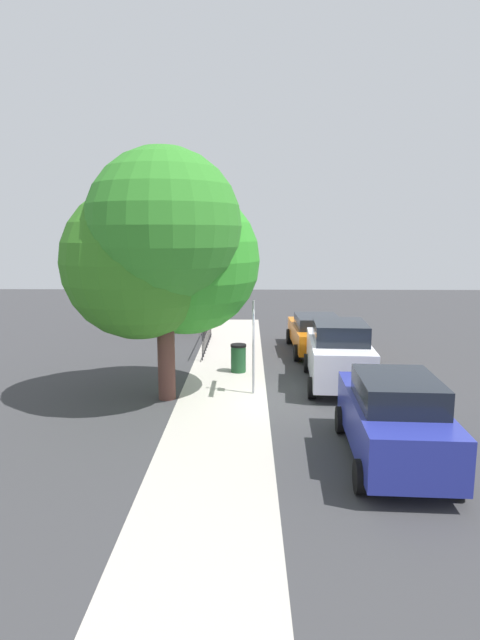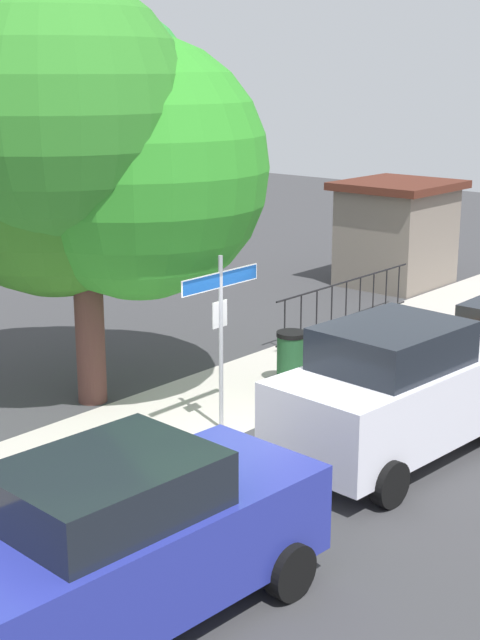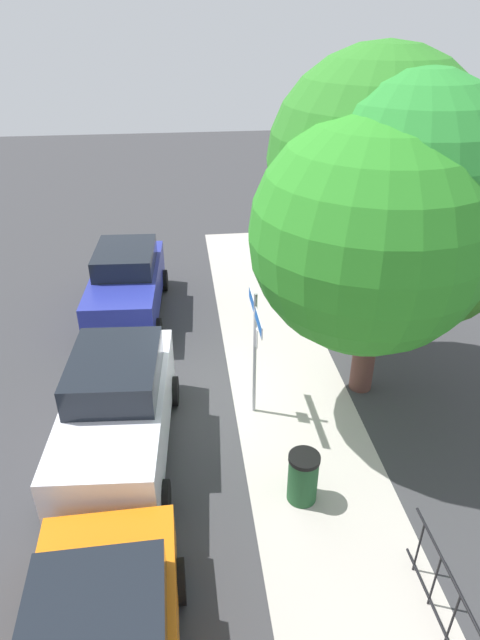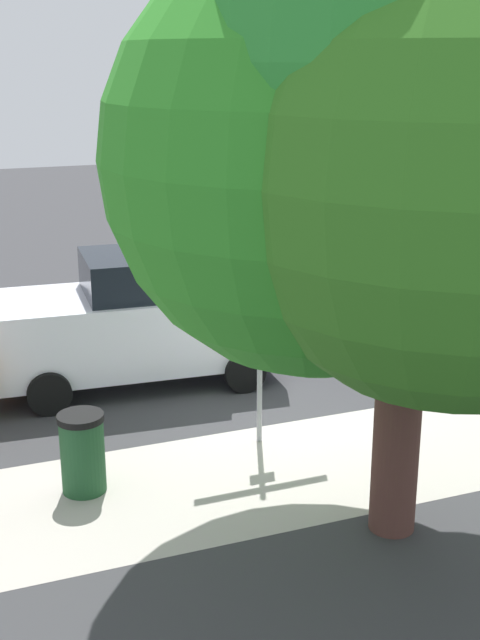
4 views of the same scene
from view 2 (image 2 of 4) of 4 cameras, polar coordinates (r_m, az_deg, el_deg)
name	(u,v)px [view 2 (image 2 of 4)]	position (r m, az deg, el deg)	size (l,w,h in m)	color
ground_plane	(220,443)	(14.28, -1.27, -7.65)	(60.00, 60.00, 0.00)	#38383A
sidewalk_strip	(241,391)	(16.48, 0.06, -4.44)	(24.00, 2.60, 0.00)	#B4ACA2
street_sign	(221,309)	(14.24, -1.21, 0.69)	(1.71, 0.07, 2.82)	#9EA0A5
shade_tree	(86,144)	(15.41, -9.49, 10.67)	(5.51, 5.55, 7.04)	brown
car_blue	(127,540)	(9.65, -7.00, -13.38)	(4.41, 2.17, 1.89)	#273096
car_white	(399,390)	(13.68, 9.82, -4.32)	(4.43, 2.24, 2.07)	white
iron_fence	(346,303)	(20.48, 6.58, 1.05)	(4.93, 0.04, 1.07)	black
utility_shed	(397,232)	(24.78, 9.66, 5.39)	(2.95, 2.67, 2.73)	slate
trash_bin	(291,358)	(16.76, 3.18, -2.34)	(0.55, 0.55, 0.98)	#1E4C28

